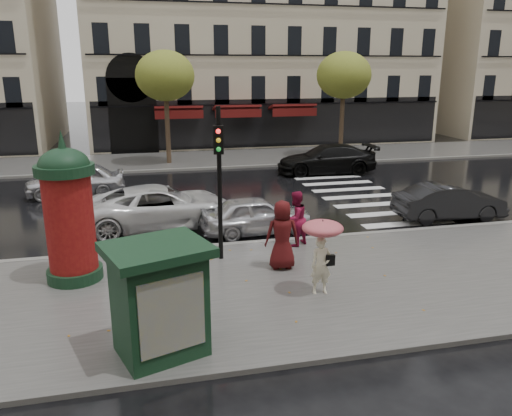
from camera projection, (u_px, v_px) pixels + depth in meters
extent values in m
plane|color=black|center=(284.00, 281.00, 13.63)|extent=(160.00, 160.00, 0.00)
cube|color=#474744|center=(289.00, 287.00, 13.15)|extent=(90.00, 7.00, 0.12)
cube|color=#474744|center=(200.00, 159.00, 31.44)|extent=(90.00, 6.00, 0.12)
cube|color=slate|center=(259.00, 243.00, 16.43)|extent=(90.00, 0.25, 0.14)
cube|color=slate|center=(207.00, 168.00, 28.62)|extent=(90.00, 0.25, 0.14)
cube|color=silver|center=(349.00, 189.00, 23.94)|extent=(3.60, 11.75, 0.01)
cube|color=#B7A88C|center=(254.00, 12.00, 40.36)|extent=(26.00, 14.00, 20.00)
cylinder|color=#38281C|center=(167.00, 121.00, 29.38)|extent=(0.28, 0.28, 5.20)
ellipsoid|color=#54651F|center=(165.00, 76.00, 28.68)|extent=(3.40, 3.40, 2.89)
cylinder|color=#38281C|center=(342.00, 117.00, 31.76)|extent=(0.28, 0.28, 5.20)
ellipsoid|color=#54651F|center=(344.00, 75.00, 31.06)|extent=(3.40, 3.40, 2.89)
imported|color=#F0E6C6|center=(321.00, 266.00, 12.47)|extent=(0.56, 0.39, 1.48)
cylinder|color=black|center=(322.00, 247.00, 12.34)|extent=(0.02, 0.02, 0.94)
ellipsoid|color=#B4214E|center=(323.00, 228.00, 12.21)|extent=(1.02, 1.02, 0.36)
cone|color=black|center=(323.00, 220.00, 12.15)|extent=(0.04, 0.04, 0.08)
cube|color=black|center=(330.00, 260.00, 12.42)|extent=(0.22, 0.10, 0.28)
imported|color=maroon|center=(295.00, 219.00, 15.84)|extent=(1.09, 1.03, 1.78)
imported|color=#470E0F|center=(282.00, 235.00, 13.99)|extent=(1.01, 0.70, 1.98)
cylinder|color=black|center=(75.00, 273.00, 13.48)|extent=(1.45, 1.45, 0.31)
cylinder|color=maroon|center=(70.00, 222.00, 13.09)|extent=(1.25, 1.25, 2.60)
cylinder|color=black|center=(64.00, 169.00, 12.71)|extent=(1.50, 1.50, 0.26)
ellipsoid|color=black|center=(64.00, 165.00, 12.68)|extent=(1.29, 1.29, 0.90)
cone|color=black|center=(61.00, 139.00, 12.50)|extent=(0.21, 0.21, 0.47)
cylinder|color=black|center=(220.00, 185.00, 14.37)|extent=(0.13, 0.13, 4.49)
cube|color=black|center=(219.00, 140.00, 13.77)|extent=(0.31, 0.25, 0.79)
cube|color=black|center=(159.00, 304.00, 9.76)|extent=(1.92, 1.74, 2.08)
cube|color=black|center=(156.00, 250.00, 9.46)|extent=(2.30, 2.11, 0.18)
imported|color=silver|center=(256.00, 215.00, 17.44)|extent=(4.01, 1.82, 1.34)
imported|color=black|center=(449.00, 202.00, 19.07)|extent=(4.24, 1.64, 1.38)
imported|color=silver|center=(161.00, 207.00, 18.09)|extent=(5.73, 3.03, 1.54)
imported|color=black|center=(326.00, 159.00, 27.45)|extent=(5.56, 2.56, 1.57)
imported|color=silver|center=(75.00, 180.00, 22.61)|extent=(4.44, 2.04, 1.47)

